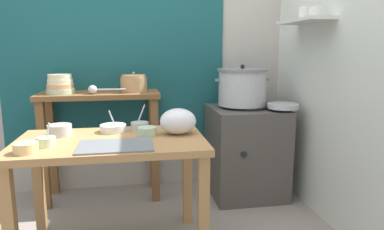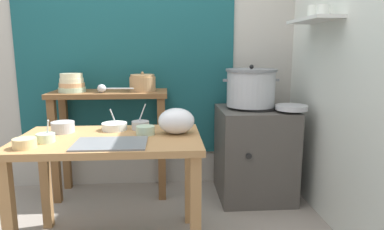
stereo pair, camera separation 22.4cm
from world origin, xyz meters
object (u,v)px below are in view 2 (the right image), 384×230
object	(u,v)px
plastic_bag	(176,121)
stove_block	(254,152)
prep_bowl_1	(140,125)
prep_bowl_3	(145,130)
ladle	(103,89)
prep_bowl_5	(25,143)
steamer_pot	(251,88)
serving_tray	(111,143)
prep_table	(110,155)
back_shelf_table	(110,117)
clay_pot	(142,83)
wide_pan	(292,107)
bowl_stack_enamel	(72,83)
prep_bowl_4	(115,126)
prep_bowl_2	(63,127)
prep_bowl_0	(46,137)

from	to	relation	value
plastic_bag	stove_block	bearing A→B (deg)	44.23
prep_bowl_1	prep_bowl_3	bearing A→B (deg)	-74.35
ladle	prep_bowl_5	distance (m)	1.00
steamer_pot	serving_tray	size ratio (longest dim) A/B	1.16
prep_table	ladle	world-z (taller)	ladle
prep_bowl_1	back_shelf_table	bearing A→B (deg)	114.96
back_shelf_table	clay_pot	distance (m)	0.40
back_shelf_table	steamer_pot	size ratio (longest dim) A/B	2.06
prep_table	serving_tray	distance (m)	0.21
ladle	wide_pan	xyz separation A→B (m)	(1.47, -0.21, -0.14)
serving_tray	wide_pan	xyz separation A→B (m)	(1.28, 0.69, 0.07)
plastic_bag	prep_bowl_5	distance (m)	0.86
bowl_stack_enamel	wide_pan	distance (m)	1.77
prep_bowl_3	steamer_pot	bearing A→B (deg)	39.73
stove_block	serving_tray	xyz separation A→B (m)	(-1.05, -0.88, 0.34)
prep_bowl_4	prep_bowl_5	distance (m)	0.58
bowl_stack_enamel	prep_bowl_1	size ratio (longest dim) A/B	1.27
steamer_pot	prep_bowl_3	size ratio (longest dim) A/B	4.04
clay_pot	prep_bowl_4	xyz separation A→B (m)	(-0.14, -0.65, -0.22)
ladle	prep_bowl_4	size ratio (longest dim) A/B	1.76
prep_table	prep_bowl_2	xyz separation A→B (m)	(-0.31, 0.14, 0.15)
stove_block	prep_bowl_3	xyz separation A→B (m)	(-0.87, -0.67, 0.37)
prep_table	prep_bowl_5	distance (m)	0.48
serving_tray	wide_pan	bearing A→B (deg)	28.40
wide_pan	prep_bowl_3	size ratio (longest dim) A/B	2.13
ladle	serving_tray	world-z (taller)	ladle
stove_block	wide_pan	size ratio (longest dim) A/B	3.17
prep_bowl_1	wide_pan	bearing A→B (deg)	16.19
wide_pan	steamer_pot	bearing A→B (deg)	142.71
ladle	prep_bowl_0	distance (m)	0.87
steamer_pot	prep_bowl_4	bearing A→B (deg)	-152.29
serving_tray	prep_bowl_1	size ratio (longest dim) A/B	2.35
prep_table	back_shelf_table	world-z (taller)	back_shelf_table
clay_pot	prep_bowl_3	bearing A→B (deg)	-85.07
clay_pot	bowl_stack_enamel	size ratio (longest dim) A/B	1.00
serving_tray	bowl_stack_enamel	bearing A→B (deg)	114.90
plastic_bag	clay_pot	bearing A→B (deg)	108.42
steamer_pot	ladle	bearing A→B (deg)	179.83
clay_pot	prep_bowl_5	bearing A→B (deg)	-117.88
stove_block	clay_pot	bearing A→B (deg)	172.08
plastic_bag	prep_bowl_0	size ratio (longest dim) A/B	1.68
clay_pot	wide_pan	world-z (taller)	clay_pot
stove_block	plastic_bag	world-z (taller)	plastic_bag
stove_block	bowl_stack_enamel	world-z (taller)	bowl_stack_enamel
steamer_pot	clay_pot	size ratio (longest dim) A/B	2.16
ladle	plastic_bag	size ratio (longest dim) A/B	1.28
steamer_pot	wide_pan	bearing A→B (deg)	-37.29
back_shelf_table	clay_pot	size ratio (longest dim) A/B	4.44
steamer_pot	clay_pot	xyz separation A→B (m)	(-0.90, 0.11, 0.03)
back_shelf_table	plastic_bag	xyz separation A→B (m)	(0.54, -0.79, 0.12)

